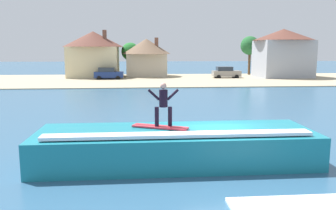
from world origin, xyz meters
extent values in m
plane|color=#2F5777|center=(0.00, 0.00, 0.00)|extent=(260.00, 260.00, 0.00)
cube|color=teal|center=(-1.65, 0.03, 0.64)|extent=(10.74, 3.43, 1.28)
cube|color=teal|center=(-1.65, -0.40, 1.35)|extent=(9.13, 1.54, 0.14)
cube|color=white|center=(-1.65, -1.08, 1.38)|extent=(9.67, 0.62, 0.12)
cube|color=#D8333F|center=(-2.26, -0.14, 1.47)|extent=(2.18, 1.33, 0.06)
cube|color=black|center=(-2.26, -0.14, 1.49)|extent=(1.84, 0.87, 0.01)
cylinder|color=black|center=(-2.39, -0.16, 1.87)|extent=(0.16, 0.16, 0.75)
cylinder|color=black|center=(-1.88, -0.16, 1.87)|extent=(0.16, 0.16, 0.75)
cylinder|color=black|center=(-2.14, -0.16, 2.57)|extent=(0.32, 0.32, 0.65)
sphere|color=#D69C8B|center=(-2.14, -0.16, 3.05)|extent=(0.24, 0.24, 0.24)
cylinder|color=black|center=(-2.50, -0.16, 2.71)|extent=(0.47, 0.10, 0.45)
cylinder|color=black|center=(-1.78, -0.16, 2.71)|extent=(0.47, 0.10, 0.45)
cube|color=tan|center=(0.00, 38.60, 0.05)|extent=(120.00, 22.92, 0.10)
cube|color=navy|center=(-7.56, 39.61, 0.77)|extent=(4.29, 1.84, 0.90)
cube|color=#262D38|center=(-7.89, 39.61, 1.54)|extent=(2.36, 1.65, 0.64)
cylinder|color=black|center=(-6.17, 40.58, 0.32)|extent=(0.64, 0.22, 0.64)
cylinder|color=black|center=(-6.17, 38.64, 0.32)|extent=(0.64, 0.22, 0.64)
cylinder|color=black|center=(-8.96, 40.58, 0.32)|extent=(0.64, 0.22, 0.64)
cylinder|color=black|center=(-8.96, 38.64, 0.32)|extent=(0.64, 0.22, 0.64)
cube|color=gray|center=(10.77, 40.64, 0.77)|extent=(4.40, 1.82, 0.90)
cube|color=#262D38|center=(10.44, 40.64, 1.54)|extent=(2.42, 1.64, 0.64)
cylinder|color=black|center=(12.20, 41.60, 0.32)|extent=(0.64, 0.22, 0.64)
cylinder|color=black|center=(12.20, 39.68, 0.32)|extent=(0.64, 0.22, 0.64)
cylinder|color=black|center=(9.34, 41.60, 0.32)|extent=(0.64, 0.22, 0.64)
cylinder|color=black|center=(9.34, 39.68, 0.32)|extent=(0.64, 0.22, 0.64)
cube|color=beige|center=(-10.36, 44.40, 2.48)|extent=(7.84, 7.29, 4.96)
cone|color=brown|center=(-10.36, 44.40, 6.21)|extent=(9.72, 9.72, 2.49)
cube|color=brown|center=(-8.40, 43.31, 6.71)|extent=(0.60, 0.60, 1.80)
cube|color=#9EA3AD|center=(20.27, 41.63, 2.99)|extent=(7.96, 7.14, 5.99)
cone|color=brown|center=(20.27, 41.63, 6.90)|extent=(9.87, 9.87, 1.83)
cube|color=beige|center=(-1.75, 45.14, 1.91)|extent=(6.56, 4.89, 3.82)
cone|color=brown|center=(-1.75, 45.14, 5.08)|extent=(8.14, 8.14, 2.50)
cube|color=brown|center=(-0.11, 44.41, 5.58)|extent=(0.60, 0.60, 1.80)
cylinder|color=brown|center=(16.69, 47.57, 2.13)|extent=(0.44, 0.44, 4.27)
sphere|color=#235F2D|center=(16.69, 47.57, 5.26)|extent=(3.30, 3.30, 3.30)
cylinder|color=brown|center=(-4.44, 45.91, 1.65)|extent=(0.47, 0.47, 3.30)
sphere|color=#25722D|center=(-4.44, 45.91, 4.20)|extent=(3.01, 3.01, 3.01)
camera|label=1|loc=(-3.05, -13.00, 4.35)|focal=36.80mm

